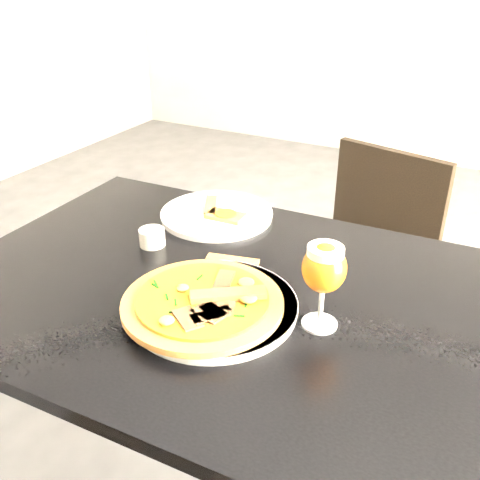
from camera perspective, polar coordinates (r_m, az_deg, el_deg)
The scene contains 10 objects.
ground at distance 1.73m, azimuth -0.04°, elevation -22.86°, with size 6.00×6.00×0.00m, color #4D4D50.
dining_table at distance 1.14m, azimuth -0.69°, elevation -8.96°, with size 1.22×0.84×0.75m.
chair_far at distance 1.74m, azimuth 12.87°, elevation -3.38°, with size 0.47×0.47×0.83m.
plate_main at distance 1.02m, azimuth -2.86°, elevation -7.06°, with size 0.32×0.32×0.02m, color silver.
pizza at distance 1.00m, azimuth -3.94°, elevation -6.52°, with size 0.30×0.30×0.03m.
plate_second at distance 1.38m, azimuth -2.50°, elevation 2.73°, with size 0.28×0.28×0.02m, color silver.
crust_scraps at distance 1.36m, azimuth -2.08°, elevation 3.00°, with size 0.15×0.12×0.01m.
loose_crust at distance 1.17m, azimuth -0.80°, elevation -2.21°, with size 0.12×0.03×0.01m, color brown.
sauce_cup at distance 1.25m, azimuth -9.37°, elevation 0.36°, with size 0.06×0.06×0.04m.
beer_glass at distance 0.93m, azimuth 8.96°, elevation -3.05°, with size 0.08×0.08×0.17m.
Camera 1 is at (0.51, -0.97, 1.35)m, focal length 40.00 mm.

